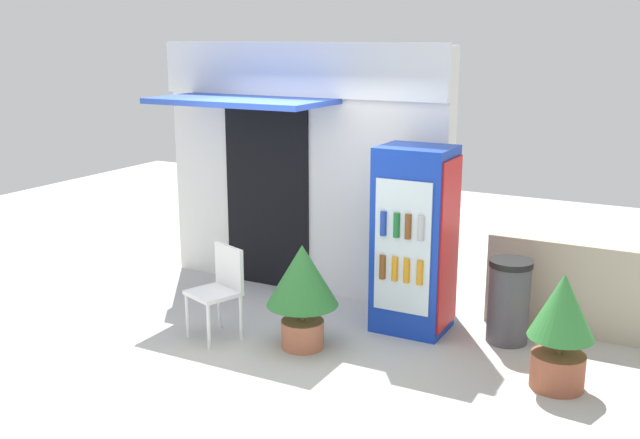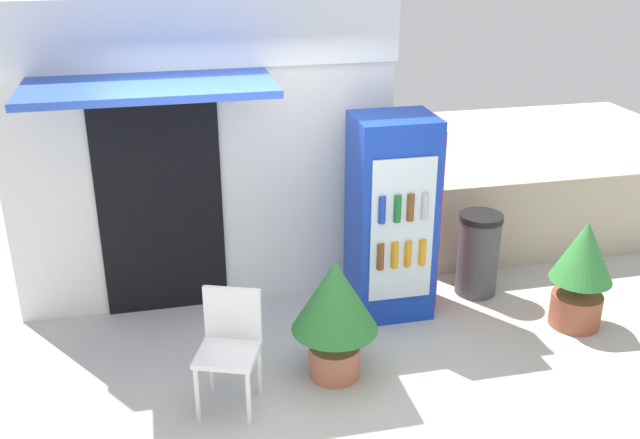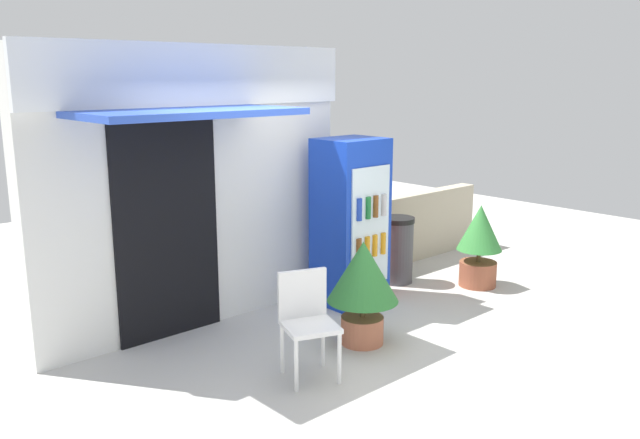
{
  "view_description": "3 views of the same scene",
  "coord_description": "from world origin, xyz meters",
  "px_view_note": "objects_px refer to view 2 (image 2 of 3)",
  "views": [
    {
      "loc": [
        3.63,
        -5.59,
        2.9
      ],
      "look_at": [
        0.34,
        0.6,
        1.15
      ],
      "focal_mm": 41.54,
      "sensor_mm": 36.0,
      "label": 1
    },
    {
      "loc": [
        -0.83,
        -4.64,
        3.44
      ],
      "look_at": [
        0.33,
        0.4,
        1.27
      ],
      "focal_mm": 40.7,
      "sensor_mm": 36.0,
      "label": 2
    },
    {
      "loc": [
        -3.89,
        -3.97,
        2.55
      ],
      "look_at": [
        0.23,
        0.59,
        1.18
      ],
      "focal_mm": 36.65,
      "sensor_mm": 36.0,
      "label": 3
    }
  ],
  "objects_px": {
    "potted_plant_near_shop": "(335,305)",
    "trash_bin": "(478,254)",
    "drink_cooler": "(392,217)",
    "plastic_chair": "(230,340)",
    "potted_plant_curbside": "(582,267)"
  },
  "relations": [
    {
      "from": "trash_bin",
      "to": "plastic_chair",
      "type": "bearing_deg",
      "value": -154.7
    },
    {
      "from": "potted_plant_near_shop",
      "to": "trash_bin",
      "type": "relative_size",
      "value": 1.23
    },
    {
      "from": "drink_cooler",
      "to": "potted_plant_curbside",
      "type": "height_order",
      "value": "drink_cooler"
    },
    {
      "from": "potted_plant_curbside",
      "to": "trash_bin",
      "type": "xyz_separation_m",
      "value": [
        -0.62,
        0.77,
        -0.16
      ]
    },
    {
      "from": "potted_plant_curbside",
      "to": "trash_bin",
      "type": "height_order",
      "value": "potted_plant_curbside"
    },
    {
      "from": "plastic_chair",
      "to": "potted_plant_near_shop",
      "type": "xyz_separation_m",
      "value": [
        0.84,
        0.15,
        0.1
      ]
    },
    {
      "from": "potted_plant_near_shop",
      "to": "trash_bin",
      "type": "xyz_separation_m",
      "value": [
        1.69,
        1.05,
        -0.22
      ]
    },
    {
      "from": "potted_plant_curbside",
      "to": "potted_plant_near_shop",
      "type": "bearing_deg",
      "value": -173.24
    },
    {
      "from": "potted_plant_near_shop",
      "to": "potted_plant_curbside",
      "type": "height_order",
      "value": "potted_plant_near_shop"
    },
    {
      "from": "drink_cooler",
      "to": "plastic_chair",
      "type": "height_order",
      "value": "drink_cooler"
    },
    {
      "from": "drink_cooler",
      "to": "potted_plant_near_shop",
      "type": "relative_size",
      "value": 1.84
    },
    {
      "from": "plastic_chair",
      "to": "potted_plant_curbside",
      "type": "bearing_deg",
      "value": 7.64
    },
    {
      "from": "plastic_chair",
      "to": "potted_plant_near_shop",
      "type": "distance_m",
      "value": 0.86
    },
    {
      "from": "plastic_chair",
      "to": "potted_plant_curbside",
      "type": "distance_m",
      "value": 3.18
    },
    {
      "from": "plastic_chair",
      "to": "potted_plant_near_shop",
      "type": "bearing_deg",
      "value": 10.04
    }
  ]
}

